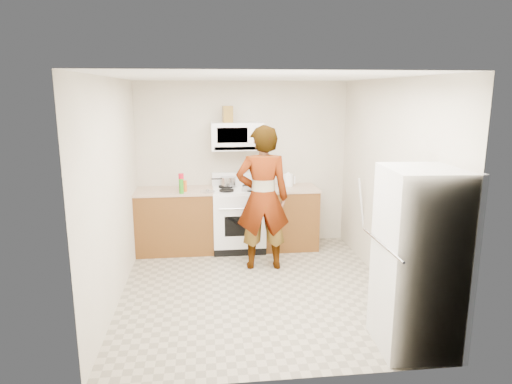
{
  "coord_description": "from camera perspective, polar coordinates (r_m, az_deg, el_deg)",
  "views": [
    {
      "loc": [
        -0.6,
        -5.12,
        2.35
      ],
      "look_at": [
        0.06,
        0.55,
        1.08
      ],
      "focal_mm": 32.0,
      "sensor_mm": 36.0,
      "label": 1
    }
  ],
  "objects": [
    {
      "name": "tray",
      "position": [
        6.62,
        -0.61,
        0.35
      ],
      "size": [
        0.29,
        0.23,
        0.05
      ],
      "primitive_type": "cube",
      "rotation": [
        0.0,
        0.0,
        -0.29
      ],
      "color": "white",
      "rests_on": "gas_range"
    },
    {
      "name": "jug",
      "position": [
        6.73,
        -3.56,
        9.68
      ],
      "size": [
        0.15,
        0.15,
        0.24
      ],
      "primitive_type": "cube",
      "rotation": [
        0.0,
        0.0,
        0.09
      ],
      "color": "brown",
      "rests_on": "microwave"
    },
    {
      "name": "bottle_hot_sauce",
      "position": [
        6.62,
        -8.86,
        0.74
      ],
      "size": [
        0.05,
        0.05,
        0.16
      ],
      "primitive_type": "cylinder",
      "rotation": [
        0.0,
        0.0,
        -0.02
      ],
      "color": "#CF5717",
      "rests_on": "counter_left"
    },
    {
      "name": "person",
      "position": [
        6.03,
        0.84,
        -0.77
      ],
      "size": [
        0.72,
        0.49,
        1.93
      ],
      "primitive_type": "imported",
      "rotation": [
        0.0,
        0.0,
        3.1
      ],
      "color": "tan",
      "rests_on": "floor"
    },
    {
      "name": "bottle_green_cap",
      "position": [
        6.5,
        -9.33,
        0.69
      ],
      "size": [
        0.08,
        0.08,
        0.2
      ],
      "primitive_type": "cylinder",
      "rotation": [
        0.0,
        0.0,
        -0.26
      ],
      "color": "#258317",
      "rests_on": "counter_left"
    },
    {
      "name": "broom",
      "position": [
        6.54,
        13.21,
        -3.32
      ],
      "size": [
        0.24,
        0.15,
        1.19
      ],
      "primitive_type": "cylinder",
      "rotation": [
        0.14,
        -0.14,
        -0.28
      ],
      "color": "white",
      "rests_on": "floor"
    },
    {
      "name": "kettle",
      "position": [
        6.95,
        4.03,
        1.49
      ],
      "size": [
        0.17,
        0.17,
        0.18
      ],
      "primitive_type": "cylinder",
      "rotation": [
        0.0,
        0.0,
        0.11
      ],
      "color": "white",
      "rests_on": "counter_right"
    },
    {
      "name": "pot_lid",
      "position": [
        6.57,
        -6.08,
        0.06
      ],
      "size": [
        0.25,
        0.25,
        0.01
      ],
      "primitive_type": "cylinder",
      "rotation": [
        0.0,
        0.0,
        0.18
      ],
      "color": "silver",
      "rests_on": "counter_left"
    },
    {
      "name": "microwave",
      "position": [
        6.78,
        -2.39,
        7.0
      ],
      "size": [
        0.76,
        0.38,
        0.4
      ],
      "primitive_type": "cube",
      "color": "white",
      "rests_on": "back_wall"
    },
    {
      "name": "cabinet_right",
      "position": [
        6.99,
        4.18,
        -3.28
      ],
      "size": [
        0.8,
        0.62,
        0.9
      ],
      "primitive_type": "cube",
      "color": "brown",
      "rests_on": "floor"
    },
    {
      "name": "fridge",
      "position": [
        4.43,
        19.85,
        -8.08
      ],
      "size": [
        0.74,
        0.74,
        1.7
      ],
      "primitive_type": "cube",
      "rotation": [
        0.0,
        0.0,
        -0.06
      ],
      "color": "silver",
      "rests_on": "floor"
    },
    {
      "name": "counter_left",
      "position": [
        6.78,
        -10.2,
        0.11
      ],
      "size": [
        1.14,
        0.64,
        0.03
      ],
      "primitive_type": "cube",
      "color": "tan",
      "rests_on": "cabinet_left"
    },
    {
      "name": "cabinet_left",
      "position": [
        6.89,
        -10.05,
        -3.69
      ],
      "size": [
        1.12,
        0.62,
        0.9
      ],
      "primitive_type": "cube",
      "color": "brown",
      "rests_on": "floor"
    },
    {
      "name": "floor",
      "position": [
        5.66,
        0.04,
        -12.0
      ],
      "size": [
        3.6,
        3.6,
        0.0
      ],
      "primitive_type": "plane",
      "color": "gray",
      "rests_on": "ground"
    },
    {
      "name": "saucepan",
      "position": [
        6.9,
        -3.5,
        1.34
      ],
      "size": [
        0.26,
        0.26,
        0.13
      ],
      "primitive_type": "cylinder",
      "rotation": [
        0.0,
        0.0,
        0.17
      ],
      "color": "#A8A8AD",
      "rests_on": "gas_range"
    },
    {
      "name": "bottle_spray",
      "position": [
        6.67,
        -9.32,
        1.21
      ],
      "size": [
        0.08,
        0.08,
        0.25
      ],
      "primitive_type": "cylinder",
      "rotation": [
        0.0,
        0.0,
        0.14
      ],
      "color": "red",
      "rests_on": "counter_left"
    },
    {
      "name": "right_wall",
      "position": [
        5.67,
        16.21,
        0.83
      ],
      "size": [
        0.02,
        3.6,
        2.5
      ],
      "primitive_type": "cube",
      "color": "beige",
      "rests_on": "floor"
    },
    {
      "name": "gas_range",
      "position": [
        6.88,
        -2.22,
        -3.22
      ],
      "size": [
        0.76,
        0.65,
        1.13
      ],
      "color": "white",
      "rests_on": "floor"
    },
    {
      "name": "back_wall",
      "position": [
        7.02,
        -1.65,
        3.5
      ],
      "size": [
        3.2,
        0.02,
        2.5
      ],
      "primitive_type": "cube",
      "color": "beige",
      "rests_on": "floor"
    },
    {
      "name": "counter_right",
      "position": [
        6.88,
        4.24,
        0.47
      ],
      "size": [
        0.82,
        0.64,
        0.03
      ],
      "primitive_type": "cube",
      "color": "tan",
      "rests_on": "cabinet_right"
    }
  ]
}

